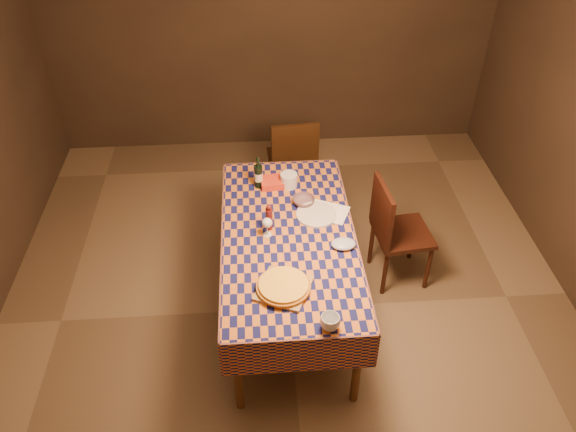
{
  "coord_description": "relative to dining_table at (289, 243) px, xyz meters",
  "views": [
    {
      "loc": [
        -0.21,
        -2.94,
        3.36
      ],
      "look_at": [
        0.0,
        0.05,
        0.9
      ],
      "focal_mm": 35.0,
      "sensor_mm": 36.0,
      "label": 1
    }
  ],
  "objects": [
    {
      "name": "room",
      "position": [
        0.0,
        0.0,
        0.66
      ],
      "size": [
        5.0,
        5.1,
        2.7
      ],
      "color": "brown",
      "rests_on": "ground"
    },
    {
      "name": "dining_table",
      "position": [
        0.0,
        0.0,
        0.0
      ],
      "size": [
        0.94,
        1.84,
        0.77
      ],
      "color": "brown",
      "rests_on": "ground"
    },
    {
      "name": "cutting_board",
      "position": [
        -0.07,
        -0.52,
        0.09
      ],
      "size": [
        0.4,
        0.4,
        0.02
      ],
      "primitive_type": "cube",
      "rotation": [
        0.0,
        0.0,
        -0.41
      ],
      "color": "#9D7C49",
      "rests_on": "dining_table"
    },
    {
      "name": "pizza",
      "position": [
        -0.07,
        -0.52,
        0.11
      ],
      "size": [
        0.43,
        0.43,
        0.03
      ],
      "color": "#A4621B",
      "rests_on": "cutting_board"
    },
    {
      "name": "pepper_mill",
      "position": [
        -0.13,
        0.08,
        0.17
      ],
      "size": [
        0.06,
        0.06,
        0.21
      ],
      "color": "#4B1112",
      "rests_on": "dining_table"
    },
    {
      "name": "bowl",
      "position": [
        0.14,
        0.34,
        0.1
      ],
      "size": [
        0.18,
        0.18,
        0.05
      ],
      "primitive_type": "imported",
      "rotation": [
        0.0,
        0.0,
        -0.07
      ],
      "color": "#624953",
      "rests_on": "dining_table"
    },
    {
      "name": "wine_glass",
      "position": [
        -0.15,
        0.01,
        0.18
      ],
      "size": [
        0.07,
        0.07,
        0.15
      ],
      "color": "silver",
      "rests_on": "dining_table"
    },
    {
      "name": "wine_bottle",
      "position": [
        -0.19,
        0.59,
        0.18
      ],
      "size": [
        0.08,
        0.08,
        0.27
      ],
      "color": "black",
      "rests_on": "dining_table"
    },
    {
      "name": "deli_tub",
      "position": [
        0.04,
        0.58,
        0.13
      ],
      "size": [
        0.13,
        0.13,
        0.11
      ],
      "primitive_type": "cylinder",
      "rotation": [
        0.0,
        0.0,
        0.0
      ],
      "color": "silver",
      "rests_on": "dining_table"
    },
    {
      "name": "takeout_container",
      "position": [
        -0.06,
        0.6,
        0.1
      ],
      "size": [
        0.24,
        0.18,
        0.06
      ],
      "primitive_type": "cube",
      "rotation": [
        0.0,
        0.0,
        0.09
      ],
      "color": "red",
      "rests_on": "dining_table"
    },
    {
      "name": "white_plate",
      "position": [
        0.22,
        0.2,
        0.08
      ],
      "size": [
        0.39,
        0.39,
        0.02
      ],
      "primitive_type": "cylinder",
      "rotation": [
        0.0,
        0.0,
        -0.4
      ],
      "color": "silver",
      "rests_on": "dining_table"
    },
    {
      "name": "tumbler",
      "position": [
        0.18,
        -0.84,
        0.12
      ],
      "size": [
        0.13,
        0.13,
        0.09
      ],
      "primitive_type": "imported",
      "rotation": [
        0.0,
        0.0,
        0.09
      ],
      "color": "silver",
      "rests_on": "dining_table"
    },
    {
      "name": "flour_patch",
      "position": [
        0.3,
        0.24,
        0.08
      ],
      "size": [
        0.36,
        0.32,
        0.0
      ],
      "primitive_type": "cube",
      "rotation": [
        0.0,
        0.0,
        -0.43
      ],
      "color": "white",
      "rests_on": "dining_table"
    },
    {
      "name": "flour_bag",
      "position": [
        0.37,
        -0.15,
        0.1
      ],
      "size": [
        0.2,
        0.17,
        0.05
      ],
      "primitive_type": "ellipsoid",
      "rotation": [
        0.0,
        0.0,
        0.25
      ],
      "color": "#A3B5D1",
      "rests_on": "dining_table"
    },
    {
      "name": "chair_far",
      "position": [
        0.14,
        1.35,
        -0.17
      ],
      "size": [
        0.45,
        0.46,
        0.93
      ],
      "color": "black",
      "rests_on": "ground"
    },
    {
      "name": "chair_right",
      "position": [
        0.84,
        0.3,
        -0.17
      ],
      "size": [
        0.47,
        0.46,
        0.93
      ],
      "color": "black",
      "rests_on": "ground"
    }
  ]
}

